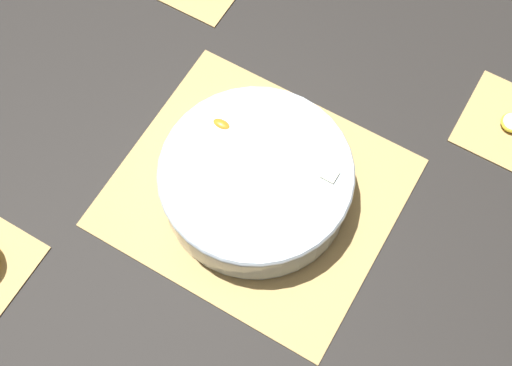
# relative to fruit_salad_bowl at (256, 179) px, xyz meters

# --- Properties ---
(ground_plane) EXTENTS (6.00, 6.00, 0.00)m
(ground_plane) POSITION_rel_fruit_salad_bowl_xyz_m (-0.00, -0.00, -0.05)
(ground_plane) COLOR black
(bamboo_mat_center) EXTENTS (0.41, 0.37, 0.01)m
(bamboo_mat_center) POSITION_rel_fruit_salad_bowl_xyz_m (-0.00, -0.00, -0.04)
(bamboo_mat_center) COLOR tan
(bamboo_mat_center) RESTS_ON ground_plane
(coaster_mat_near_left) EXTENTS (0.15, 0.15, 0.01)m
(coaster_mat_near_left) POSITION_rel_fruit_salad_bowl_xyz_m (-0.29, -0.31, -0.04)
(coaster_mat_near_left) COLOR tan
(coaster_mat_near_left) RESTS_ON ground_plane
(fruit_salad_bowl) EXTENTS (0.29, 0.29, 0.08)m
(fruit_salad_bowl) POSITION_rel_fruit_salad_bowl_xyz_m (0.00, 0.00, 0.00)
(fruit_salad_bowl) COLOR silver
(fruit_salad_bowl) RESTS_ON bamboo_mat_center
(banana_coin_single) EXTENTS (0.04, 0.04, 0.01)m
(banana_coin_single) POSITION_rel_fruit_salad_bowl_xyz_m (-0.29, -0.31, -0.04)
(banana_coin_single) COLOR #F7EFC6
(banana_coin_single) RESTS_ON coaster_mat_near_left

